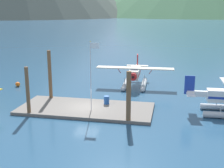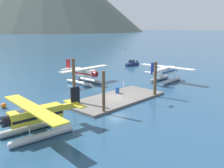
% 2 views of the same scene
% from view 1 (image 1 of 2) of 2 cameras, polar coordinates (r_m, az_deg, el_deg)
% --- Properties ---
extents(ground_plane, '(1200.00, 1200.00, 0.00)m').
position_cam_1_polar(ground_plane, '(31.51, -5.00, -4.97)').
color(ground_plane, navy).
extents(dock_platform, '(13.96, 6.11, 0.30)m').
position_cam_1_polar(dock_platform, '(31.46, -5.01, -4.71)').
color(dock_platform, '#66605B').
rests_on(dock_platform, ground).
extents(piling_near_left, '(0.36, 0.36, 4.91)m').
position_cam_1_polar(piling_near_left, '(30.27, -15.88, -1.40)').
color(piling_near_left, brown).
rests_on(piling_near_left, ground).
extents(piling_near_right, '(0.44, 0.44, 4.92)m').
position_cam_1_polar(piling_near_right, '(27.12, 3.20, -2.64)').
color(piling_near_right, brown).
rests_on(piling_near_right, ground).
extents(piling_far_left, '(0.41, 0.41, 5.82)m').
position_cam_1_polar(piling_far_left, '(34.78, -11.82, 1.59)').
color(piling_far_left, brown).
rests_on(piling_far_left, ground).
extents(flagpole, '(0.95, 0.10, 7.01)m').
position_cam_1_polar(flagpole, '(29.50, -3.92, 2.98)').
color(flagpole, silver).
rests_on(flagpole, dock_platform).
extents(fuel_drum, '(0.62, 0.62, 0.88)m').
position_cam_1_polar(fuel_drum, '(32.22, -1.06, -3.10)').
color(fuel_drum, '#1E4C99').
rests_on(fuel_drum, dock_platform).
extents(mooring_buoy, '(0.65, 0.65, 0.65)m').
position_cam_1_polar(mooring_buoy, '(42.67, -17.64, -0.05)').
color(mooring_buoy, orange).
rests_on(mooring_buoy, ground).
extents(seaplane_cream_bow_right, '(10.45, 7.98, 3.84)m').
position_cam_1_polar(seaplane_cream_bow_right, '(40.64, 4.42, 1.71)').
color(seaplane_cream_bow_right, '#B7BABF').
rests_on(seaplane_cream_bow_right, ground).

